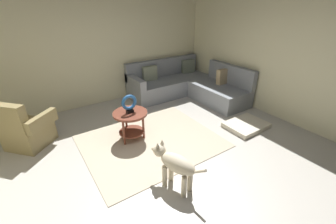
% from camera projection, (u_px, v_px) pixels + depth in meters
% --- Properties ---
extents(ground_plane, '(6.00, 6.00, 0.10)m').
position_uv_depth(ground_plane, '(165.00, 169.00, 3.40)').
color(ground_plane, '#B7B2A8').
extents(wall_back, '(6.00, 0.12, 2.70)m').
position_uv_depth(wall_back, '(94.00, 46.00, 4.95)').
color(wall_back, beige).
rests_on(wall_back, ground_plane).
extents(wall_right, '(0.12, 6.00, 2.70)m').
position_uv_depth(wall_right, '(293.00, 54.00, 4.22)').
color(wall_right, beige).
rests_on(wall_right, ground_plane).
extents(area_rug, '(2.30, 1.90, 0.01)m').
position_uv_depth(area_rug, '(151.00, 141.00, 3.97)').
color(area_rug, '#BCAD93').
rests_on(area_rug, ground_plane).
extents(sectional_couch, '(2.20, 2.25, 0.88)m').
position_uv_depth(sectional_couch, '(187.00, 86.00, 5.72)').
color(sectional_couch, gray).
rests_on(sectional_couch, ground_plane).
extents(armchair, '(0.98, 0.99, 0.88)m').
position_uv_depth(armchair, '(25.00, 130.00, 3.71)').
color(armchair, olive).
rests_on(armchair, ground_plane).
extents(side_table, '(0.60, 0.60, 0.54)m').
position_uv_depth(side_table, '(131.00, 119.00, 3.86)').
color(side_table, brown).
rests_on(side_table, ground_plane).
extents(torus_sculpture, '(0.28, 0.08, 0.33)m').
position_uv_depth(torus_sculpture, '(129.00, 103.00, 3.73)').
color(torus_sculpture, black).
rests_on(torus_sculpture, side_table).
extents(dog_bed_mat, '(0.80, 0.60, 0.09)m').
position_uv_depth(dog_bed_mat, '(246.00, 125.00, 4.39)').
color(dog_bed_mat, beige).
rests_on(dog_bed_mat, ground_plane).
extents(dog, '(0.37, 0.82, 0.63)m').
position_uv_depth(dog, '(175.00, 164.00, 2.85)').
color(dog, beige).
rests_on(dog, ground_plane).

